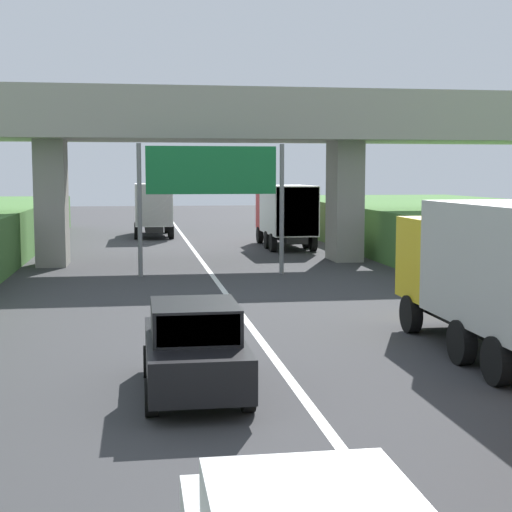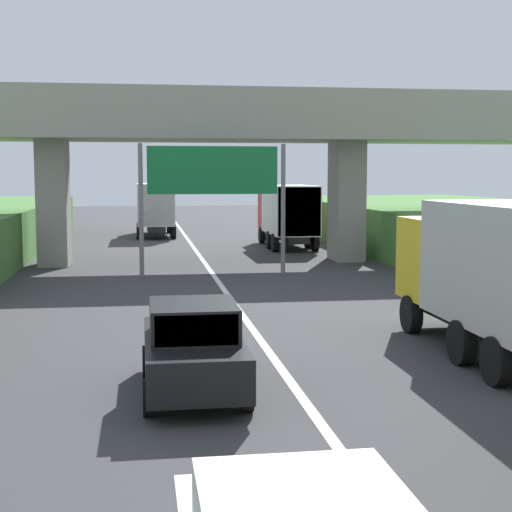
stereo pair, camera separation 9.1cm
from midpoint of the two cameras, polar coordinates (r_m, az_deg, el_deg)
name	(u,v)px [view 1 (the left image)]	position (r m, az deg, el deg)	size (l,w,h in m)	color
lane_centre_stripe	(219,284)	(28.64, -2.82, -2.09)	(0.20, 97.58, 0.01)	white
overpass_bridge	(202,134)	(35.57, -4.07, 8.92)	(40.00, 4.80, 7.75)	#9E998E
overhead_highway_sign	(211,179)	(31.07, -3.37, 5.69)	(5.88, 0.18, 5.25)	slate
truck_green	(153,207)	(51.03, -7.62, 3.61)	(2.44, 7.30, 3.44)	black
truck_yellow	(499,271)	(17.95, 17.24, -1.03)	(2.44, 7.30, 3.44)	black
truck_red	(285,213)	(42.85, 2.09, 3.21)	(2.44, 7.30, 3.44)	black
car_black	(194,348)	(14.46, -4.73, -6.77)	(1.86, 4.10, 1.72)	black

